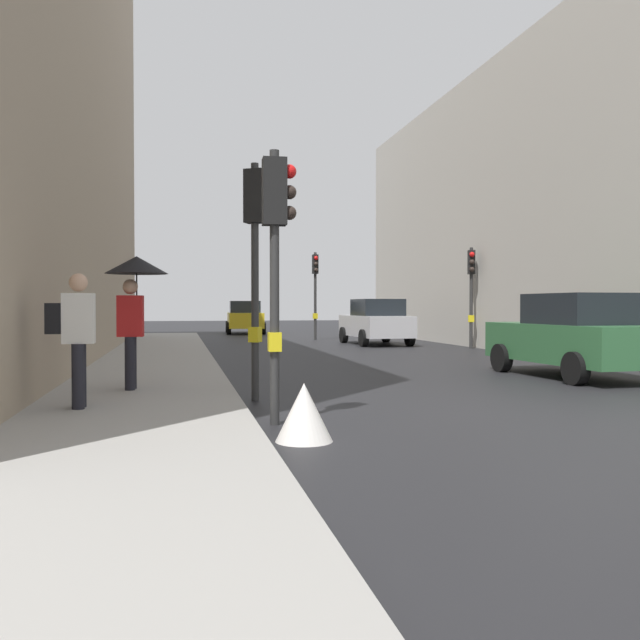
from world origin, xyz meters
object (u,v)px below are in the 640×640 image
(traffic_light_far_median, at_px, (315,280))
(car_silver_hatchback, at_px, (376,322))
(car_green_estate, at_px, (575,336))
(pedestrian_with_black_backpack, at_px, (75,332))
(traffic_light_near_right, at_px, (256,237))
(pedestrian_with_umbrella, at_px, (135,285))
(traffic_light_near_left, at_px, (276,236))
(warning_sign_triangle, at_px, (304,412))
(traffic_light_mid_street, at_px, (471,279))
(car_yellow_taxi, at_px, (245,317))

(traffic_light_far_median, relative_size, car_silver_hatchback, 0.91)
(car_green_estate, xyz_separation_m, pedestrian_with_black_backpack, (-9.50, -3.52, 0.29))
(traffic_light_far_median, relative_size, traffic_light_near_right, 1.03)
(pedestrian_with_umbrella, relative_size, pedestrian_with_black_backpack, 1.21)
(traffic_light_near_right, relative_size, car_green_estate, 0.87)
(car_silver_hatchback, bearing_deg, traffic_light_near_right, -113.31)
(traffic_light_near_left, xyz_separation_m, warning_sign_triangle, (0.15, -1.11, -2.06))
(traffic_light_mid_street, distance_m, car_green_estate, 9.71)
(car_green_estate, xyz_separation_m, pedestrian_with_umbrella, (-8.85, -1.61, 0.96))
(traffic_light_near_left, relative_size, traffic_light_near_right, 0.92)
(car_silver_hatchback, bearing_deg, traffic_light_mid_street, -49.63)
(car_yellow_taxi, distance_m, pedestrian_with_black_backpack, 27.95)
(traffic_light_mid_street, xyz_separation_m, car_yellow_taxi, (-6.55, 14.61, -1.57))
(car_green_estate, distance_m, warning_sign_triangle, 8.77)
(traffic_light_mid_street, xyz_separation_m, car_green_estate, (-1.92, -9.39, -1.57))
(traffic_light_near_left, distance_m, pedestrian_with_black_backpack, 2.95)
(traffic_light_mid_street, relative_size, traffic_light_near_right, 0.95)
(traffic_light_far_median, height_order, traffic_light_mid_street, traffic_light_far_median)
(traffic_light_mid_street, height_order, pedestrian_with_umbrella, traffic_light_mid_street)
(pedestrian_with_umbrella, bearing_deg, warning_sign_triangle, -62.29)
(pedestrian_with_black_backpack, bearing_deg, car_green_estate, 20.35)
(traffic_light_mid_street, height_order, car_yellow_taxi, traffic_light_mid_street)
(traffic_light_near_left, distance_m, car_silver_hatchback, 18.02)
(traffic_light_near_right, bearing_deg, pedestrian_with_umbrella, 163.38)
(pedestrian_with_umbrella, bearing_deg, pedestrian_with_black_backpack, -108.57)
(car_green_estate, bearing_deg, traffic_light_near_right, -162.66)
(warning_sign_triangle, bearing_deg, traffic_light_near_right, 92.59)
(traffic_light_far_median, distance_m, traffic_light_near_left, 21.32)
(traffic_light_near_right, height_order, warning_sign_triangle, traffic_light_near_right)
(traffic_light_near_right, xyz_separation_m, car_green_estate, (6.96, 2.17, -1.71))
(traffic_light_near_right, relative_size, car_yellow_taxi, 0.88)
(car_yellow_taxi, height_order, pedestrian_with_black_backpack, pedestrian_with_black_backpack)
(traffic_light_far_median, xyz_separation_m, car_silver_hatchback, (1.60, -3.97, -1.78))
(traffic_light_near_right, height_order, car_silver_hatchback, traffic_light_near_right)
(traffic_light_mid_street, relative_size, warning_sign_triangle, 5.46)
(traffic_light_near_right, bearing_deg, traffic_light_far_median, 75.81)
(car_yellow_taxi, bearing_deg, car_silver_hatchback, -71.09)
(traffic_light_near_right, bearing_deg, car_silver_hatchback, 66.69)
(traffic_light_far_median, bearing_deg, warning_sign_triangle, -101.73)
(traffic_light_far_median, xyz_separation_m, warning_sign_triangle, (-4.55, -21.91, -2.33))
(traffic_light_near_left, bearing_deg, pedestrian_with_umbrella, 124.32)
(pedestrian_with_umbrella, xyz_separation_m, warning_sign_triangle, (2.04, -3.89, -1.52))
(traffic_light_mid_street, bearing_deg, traffic_light_near_left, -122.79)
(traffic_light_near_left, bearing_deg, car_yellow_taxi, 85.32)
(pedestrian_with_black_backpack, distance_m, warning_sign_triangle, 3.44)
(car_yellow_taxi, bearing_deg, car_green_estate, -79.08)
(pedestrian_with_black_backpack, bearing_deg, warning_sign_triangle, -36.38)
(traffic_light_near_left, distance_m, pedestrian_with_umbrella, 3.41)
(traffic_light_mid_street, relative_size, car_green_estate, 0.83)
(traffic_light_near_right, relative_size, car_silver_hatchback, 0.88)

